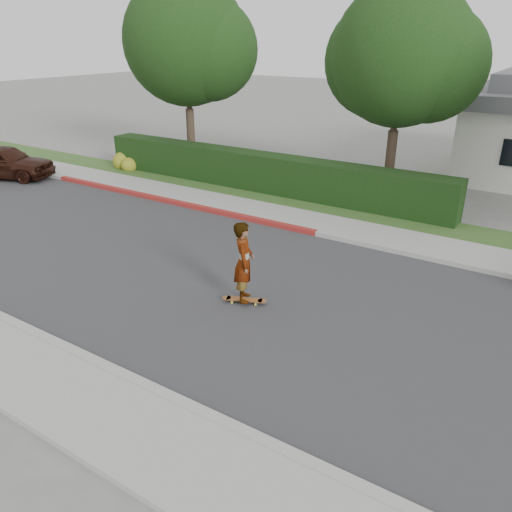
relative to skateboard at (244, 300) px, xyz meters
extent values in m
plane|color=slate|center=(-1.49, 0.62, -0.09)|extent=(120.00, 120.00, 0.00)
cube|color=#2D2D30|center=(-1.49, 0.62, -0.09)|extent=(60.00, 8.00, 0.01)
cube|color=#9E9E99|center=(-1.49, -3.48, -0.02)|extent=(60.00, 0.20, 0.15)
cube|color=gray|center=(-1.49, -4.38, -0.03)|extent=(60.00, 1.60, 0.12)
cube|color=#9E9E99|center=(-1.49, 4.72, -0.02)|extent=(60.00, 0.20, 0.15)
cube|color=maroon|center=(-6.49, 4.72, -0.01)|extent=(12.00, 0.21, 0.15)
cube|color=gray|center=(-1.49, 5.62, -0.03)|extent=(60.00, 1.60, 0.12)
cube|color=#2D4C1E|center=(-1.49, 7.22, -0.04)|extent=(60.00, 1.60, 0.10)
cube|color=black|center=(-4.49, 7.82, 0.66)|extent=(15.00, 1.00, 1.50)
sphere|color=#2D4C19|center=(-11.69, 7.42, 0.26)|extent=(0.90, 0.90, 0.90)
sphere|color=#2D4C19|center=(-11.09, 7.22, 0.21)|extent=(0.70, 0.70, 0.70)
cylinder|color=#33261C|center=(-8.99, 9.12, 1.26)|extent=(0.36, 0.36, 2.70)
cylinder|color=#33261C|center=(-8.99, 9.12, 3.28)|extent=(0.24, 0.24, 2.25)
sphere|color=black|center=(-8.99, 9.12, 5.31)|extent=(5.20, 5.20, 5.20)
sphere|color=black|center=(-9.79, 9.52, 5.11)|extent=(4.42, 4.42, 4.42)
sphere|color=black|center=(-8.09, 9.42, 5.01)|extent=(4.16, 4.16, 4.16)
cylinder|color=#33261C|center=(0.01, 9.62, 1.17)|extent=(0.36, 0.36, 2.52)
cylinder|color=#33261C|center=(0.01, 9.62, 3.06)|extent=(0.24, 0.24, 2.10)
sphere|color=black|center=(0.01, 9.62, 4.95)|extent=(4.80, 4.80, 4.80)
sphere|color=black|center=(-0.79, 10.02, 4.75)|extent=(4.08, 4.08, 4.08)
sphere|color=black|center=(0.91, 9.92, 4.65)|extent=(3.84, 3.84, 3.84)
cylinder|color=gold|center=(-0.22, -0.18, -0.05)|extent=(0.06, 0.05, 0.06)
cylinder|color=gold|center=(-0.28, -0.03, -0.05)|extent=(0.06, 0.05, 0.06)
cylinder|color=gold|center=(0.28, 0.03, -0.05)|extent=(0.06, 0.05, 0.06)
cylinder|color=gold|center=(0.22, 0.18, -0.05)|extent=(0.06, 0.05, 0.06)
cube|color=silver|center=(-0.25, -0.11, -0.01)|extent=(0.11, 0.17, 0.02)
cube|color=silver|center=(0.25, 0.11, -0.01)|extent=(0.11, 0.17, 0.02)
cube|color=brown|center=(0.00, 0.00, 0.01)|extent=(0.84, 0.51, 0.02)
cylinder|color=brown|center=(-0.38, -0.16, 0.01)|extent=(0.26, 0.26, 0.02)
cylinder|color=brown|center=(0.38, 0.16, 0.01)|extent=(0.26, 0.26, 0.02)
imported|color=white|center=(0.00, 0.00, 0.95)|extent=(0.74, 0.82, 1.87)
imported|color=black|center=(-14.79, 3.61, 0.62)|extent=(4.48, 3.08, 1.41)
camera|label=1|loc=(5.65, -8.32, 5.56)|focal=35.00mm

